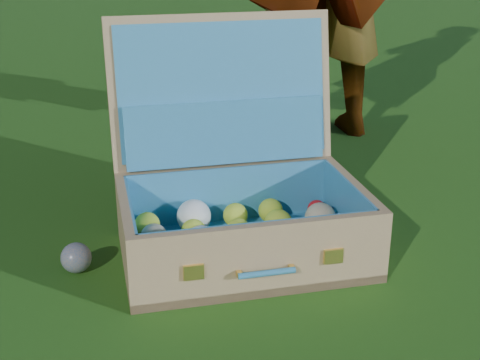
# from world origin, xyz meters

# --- Properties ---
(ground) EXTENTS (60.00, 60.00, 0.00)m
(ground) POSITION_xyz_m (0.00, 0.00, 0.00)
(ground) COLOR #215114
(ground) RESTS_ON ground
(stray_ball) EXTENTS (0.07, 0.07, 0.07)m
(stray_ball) POSITION_xyz_m (-0.38, -0.11, 0.03)
(stray_ball) COLOR #395E96
(stray_ball) RESTS_ON ground
(suitcase) EXTENTS (0.60, 0.53, 0.53)m
(suitcase) POSITION_xyz_m (-0.01, -0.01, 0.15)
(suitcase) COLOR tan
(suitcase) RESTS_ON ground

